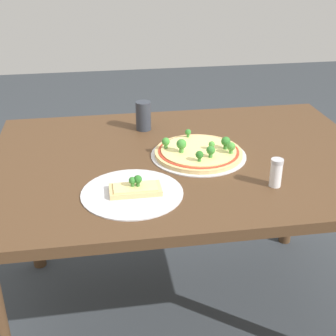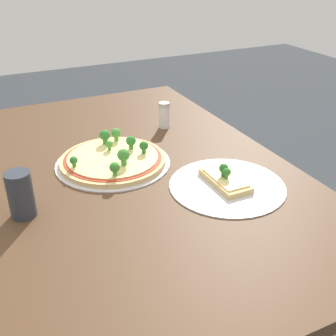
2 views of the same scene
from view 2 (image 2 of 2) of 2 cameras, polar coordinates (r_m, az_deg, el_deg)
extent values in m
cube|color=#4C331E|center=(1.23, -6.64, -1.10)|extent=(1.37, 0.96, 0.04)
cylinder|color=#4C331E|center=(2.06, -0.89, 0.12)|extent=(0.06, 0.06, 0.70)
cylinder|color=silver|center=(1.27, -7.24, 0.72)|extent=(0.34, 0.34, 0.00)
cylinder|color=#DBB775|center=(1.26, -7.27, 1.09)|extent=(0.31, 0.31, 0.01)
cylinder|color=#B73823|center=(1.26, -7.29, 1.41)|extent=(0.29, 0.29, 0.00)
cylinder|color=#EFD684|center=(1.26, -7.30, 1.53)|extent=(0.27, 0.27, 0.00)
sphere|color=#337A2D|center=(1.29, -5.05, 3.70)|extent=(0.03, 0.03, 0.03)
cylinder|color=#3F8136|center=(1.30, -5.01, 2.91)|extent=(0.01, 0.01, 0.01)
sphere|color=#479338|center=(1.35, -7.05, 4.74)|extent=(0.03, 0.03, 0.03)
cylinder|color=#51973E|center=(1.36, -7.00, 4.00)|extent=(0.01, 0.01, 0.01)
sphere|color=#337A2D|center=(1.33, -8.57, 4.43)|extent=(0.03, 0.03, 0.03)
cylinder|color=#3F8136|center=(1.34, -8.50, 3.58)|extent=(0.02, 0.02, 0.02)
sphere|color=#3D8933|center=(1.19, -6.05, 1.77)|extent=(0.04, 0.04, 0.04)
cylinder|color=#488E3A|center=(1.20, -6.00, 0.78)|extent=(0.02, 0.02, 0.02)
sphere|color=#337A2D|center=(1.21, -12.66, 1.03)|extent=(0.02, 0.02, 0.02)
cylinder|color=#3F8136|center=(1.22, -12.59, 0.41)|extent=(0.01, 0.01, 0.01)
sphere|color=#479338|center=(1.29, -7.98, 3.21)|extent=(0.02, 0.02, 0.02)
cylinder|color=#51973E|center=(1.30, -7.94, 2.63)|extent=(0.01, 0.01, 0.01)
sphere|color=#3D8933|center=(1.14, -7.24, 0.11)|extent=(0.03, 0.03, 0.03)
cylinder|color=#488E3A|center=(1.15, -7.19, -0.72)|extent=(0.01, 0.01, 0.01)
sphere|color=#286B23|center=(1.26, -3.31, 3.02)|extent=(0.03, 0.03, 0.03)
cylinder|color=#37742D|center=(1.27, -3.29, 2.30)|extent=(0.01, 0.01, 0.01)
cylinder|color=silver|center=(1.15, 7.99, -2.38)|extent=(0.31, 0.31, 0.00)
cube|color=#DBB775|center=(1.15, 7.76, -1.72)|extent=(0.16, 0.08, 0.02)
cube|color=#EFD684|center=(1.15, 7.79, -1.29)|extent=(0.13, 0.07, 0.00)
sphere|color=#286B23|center=(1.14, 7.56, -0.04)|extent=(0.03, 0.03, 0.03)
cylinder|color=#37742D|center=(1.15, 7.51, -0.78)|extent=(0.01, 0.01, 0.01)
sphere|color=#337A2D|center=(1.13, 7.96, -0.53)|extent=(0.02, 0.02, 0.02)
cylinder|color=#3F8136|center=(1.14, 7.91, -1.18)|extent=(0.01, 0.01, 0.01)
cylinder|color=#2D333D|center=(1.05, -19.33, -3.42)|extent=(0.06, 0.06, 0.12)
cylinder|color=silver|center=(1.50, -0.51, 6.93)|extent=(0.04, 0.04, 0.08)
cylinder|color=#B2B2B7|center=(1.48, -0.52, 8.60)|extent=(0.04, 0.04, 0.01)
camera|label=1|loc=(1.96, 47.66, 23.90)|focal=50.00mm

